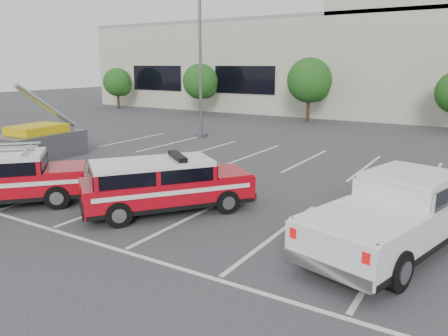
% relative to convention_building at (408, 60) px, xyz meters
% --- Properties ---
extents(ground, '(120.00, 120.00, 0.00)m').
position_rel_convention_building_xyz_m(ground, '(-0.18, -31.86, -4.72)').
color(ground, '#2F2F31').
rests_on(ground, ground).
extents(stall_markings, '(23.00, 15.00, 0.01)m').
position_rel_convention_building_xyz_m(stall_markings, '(-0.18, -27.36, -4.71)').
color(stall_markings, silver).
rests_on(stall_markings, ground).
extents(convention_building, '(60.00, 16.99, 13.20)m').
position_rel_convention_building_xyz_m(convention_building, '(0.00, 0.00, 0.00)').
color(convention_building, '#B4AD98').
rests_on(convention_building, ground).
extents(tree_far_left, '(2.77, 2.77, 3.99)m').
position_rel_convention_building_xyz_m(tree_far_left, '(-25.09, -9.82, -2.22)').
color(tree_far_left, '#3F2B19').
rests_on(tree_far_left, ground).
extents(tree_left, '(3.07, 3.07, 4.42)m').
position_rel_convention_building_xyz_m(tree_left, '(-15.09, -9.82, -1.95)').
color(tree_left, '#3F2B19').
rests_on(tree_left, ground).
extents(tree_mid_left, '(3.37, 3.37, 4.85)m').
position_rel_convention_building_xyz_m(tree_mid_left, '(-5.09, -9.82, -1.68)').
color(tree_mid_left, '#3F2B19').
rests_on(tree_mid_left, ground).
extents(light_pole_left, '(0.90, 0.60, 10.24)m').
position_rel_convention_building_xyz_m(light_pole_left, '(-8.18, -19.86, 0.47)').
color(light_pole_left, '#59595E').
rests_on(light_pole_left, ground).
extents(fire_chief_suv, '(4.45, 5.05, 1.75)m').
position_rel_convention_building_xyz_m(fire_chief_suv, '(-1.15, -31.90, -4.00)').
color(fire_chief_suv, '#A10712').
rests_on(fire_chief_suv, ground).
extents(white_pickup, '(3.51, 6.26, 1.82)m').
position_rel_convention_building_xyz_m(white_pickup, '(5.35, -31.07, -3.99)').
color(white_pickup, silver).
rests_on(white_pickup, ground).
extents(ladder_suv, '(4.60, 4.75, 1.87)m').
position_rel_convention_building_xyz_m(ladder_suv, '(-5.86, -34.07, -3.97)').
color(ladder_suv, '#A10712').
rests_on(ladder_suv, ground).
extents(utility_rig, '(3.53, 4.29, 3.56)m').
position_rel_convention_building_xyz_m(utility_rig, '(-11.32, -29.11, -4.01)').
color(utility_rig, '#59595E').
rests_on(utility_rig, ground).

